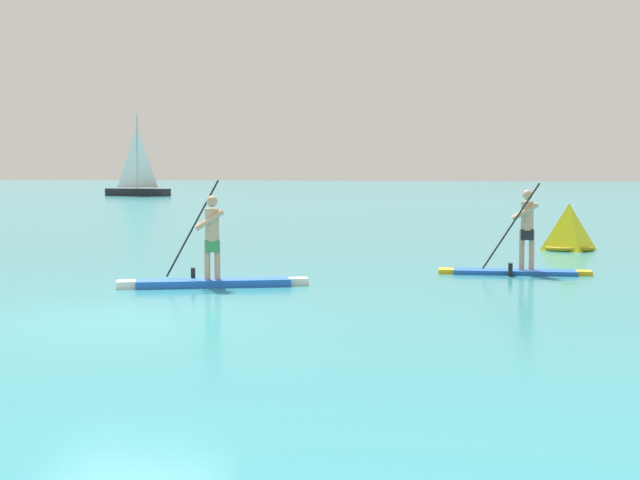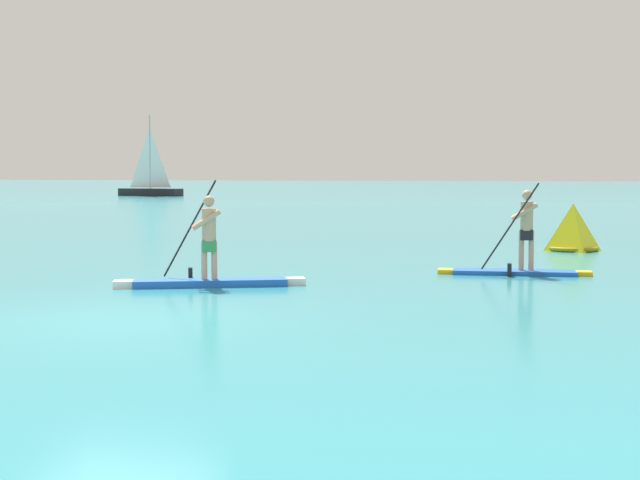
{
  "view_description": "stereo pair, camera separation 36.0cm",
  "coord_description": "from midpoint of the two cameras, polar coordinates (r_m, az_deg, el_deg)",
  "views": [
    {
      "loc": [
        6.22,
        -12.09,
        2.11
      ],
      "look_at": [
        0.61,
        8.02,
        0.61
      ],
      "focal_mm": 52.78,
      "sensor_mm": 36.0,
      "label": 1
    },
    {
      "loc": [
        6.56,
        -11.99,
        2.11
      ],
      "look_at": [
        0.61,
        8.02,
        0.61
      ],
      "focal_mm": 52.78,
      "sensor_mm": 36.0,
      "label": 2
    }
  ],
  "objects": [
    {
      "name": "race_marker_buoy",
      "position": [
        26.35,
        15.45,
        0.62
      ],
      "size": [
        1.46,
        1.46,
        1.28
      ],
      "color": "yellow",
      "rests_on": "ground"
    },
    {
      "name": "ground",
      "position": [
        13.79,
        -11.29,
        -4.77
      ],
      "size": [
        440.0,
        440.0,
        0.0
      ],
      "primitive_type": "plane",
      "color": "teal"
    },
    {
      "name": "paddleboarder_far_right",
      "position": [
        19.91,
        12.39,
        -0.92
      ],
      "size": [
        3.16,
        1.03,
        1.96
      ],
      "rotation": [
        0.0,
        0.0,
        3.26
      ],
      "color": "blue",
      "rests_on": "ground"
    },
    {
      "name": "sailboat_left_horizon",
      "position": [
        85.86,
        -10.13,
        3.25
      ],
      "size": [
        6.19,
        2.2,
        7.24
      ],
      "rotation": [
        0.0,
        0.0,
        3.01
      ],
      "color": "black",
      "rests_on": "ground"
    },
    {
      "name": "paddleboarder_mid_center",
      "position": [
        17.56,
        -6.17,
        -1.78
      ],
      "size": [
        3.37,
        1.81,
        1.98
      ],
      "rotation": [
        0.0,
        0.0,
        3.57
      ],
      "color": "blue",
      "rests_on": "ground"
    }
  ]
}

